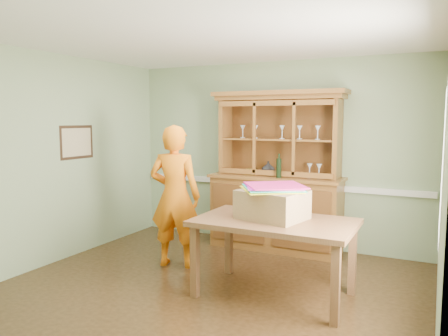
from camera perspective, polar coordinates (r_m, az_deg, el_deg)
The scene contains 14 objects.
floor at distance 5.04m, azimuth -1.66°, elevation -15.30°, with size 4.50×4.50×0.00m, color #4B3018.
ceiling at distance 4.75m, azimuth -1.77°, elevation 16.54°, with size 4.50×4.50×0.00m, color white.
wall_back at distance 6.53m, azimuth 6.60°, elevation 1.85°, with size 4.50×4.50×0.00m, color gray.
wall_left at distance 6.10m, azimuth -20.70°, elevation 1.16°, with size 4.00×4.00×0.00m, color gray.
wall_right at distance 4.16m, azimuth 26.80°, elevation -1.37°, with size 4.00×4.00×0.00m, color gray.
wall_front at distance 3.11m, azimuth -19.43°, elevation -3.44°, with size 4.50×4.50×0.00m, color gray.
chair_rail at distance 6.56m, azimuth 6.48°, elevation -2.08°, with size 4.41×0.05×0.08m, color white.
framed_map at distance 6.28m, azimuth -18.64°, elevation 3.21°, with size 0.03×0.60×0.46m.
window_panel at distance 3.84m, azimuth 26.61°, elevation 0.32°, with size 0.03×0.96×1.36m.
china_hutch at distance 6.32m, azimuth 6.85°, elevation -3.41°, with size 1.92×0.63×2.26m.
dining_table at distance 4.63m, azimuth 6.62°, elevation -7.91°, with size 1.64×0.99×0.82m.
cardboard_box at distance 4.63m, azimuth 6.32°, elevation -4.76°, with size 0.65×0.52×0.30m, color #9F7B52.
kite_stack at distance 4.63m, azimuth 6.44°, elevation -2.51°, with size 0.78×0.78×0.05m.
person at distance 5.54m, azimuth -6.43°, elevation -3.68°, with size 0.65×0.43×1.79m, color orange.
Camera 1 is at (2.21, -4.12, 1.86)m, focal length 35.00 mm.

